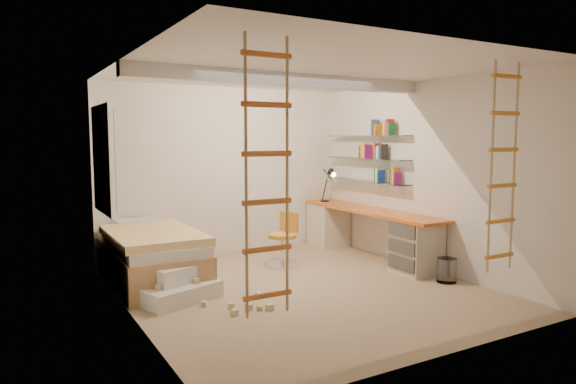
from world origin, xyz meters
TOP-DOWN VIEW (x-y plane):
  - floor at (0.00, 0.00)m, footprint 4.50×4.50m
  - ceiling_beam at (0.00, 0.30)m, footprint 4.00×0.18m
  - window_frame at (-1.97, 1.50)m, footprint 0.06×1.15m
  - window_blind at (-1.93, 1.50)m, footprint 0.02×1.00m
  - rope_ladder_left at (-1.35, -1.75)m, footprint 0.41×0.04m
  - rope_ladder_right at (1.35, -1.75)m, footprint 0.41×0.04m
  - waste_bin at (1.75, -0.68)m, footprint 0.25×0.25m
  - desk at (1.72, 0.86)m, footprint 0.56×2.80m
  - shelves at (1.87, 1.13)m, footprint 0.25×1.80m
  - bed at (-1.48, 1.23)m, footprint 1.02×2.00m
  - task_lamp at (1.67, 1.82)m, footprint 0.14×0.36m
  - swivel_chair at (0.34, 1.04)m, footprint 0.60×0.60m
  - play_platform at (-1.45, 0.35)m, footprint 1.03×0.91m
  - toy_blocks at (-1.14, -0.03)m, footprint 1.16×1.04m
  - books at (1.87, 1.13)m, footprint 0.14×0.64m

SIDE VIEW (x-z plane):
  - floor at x=0.00m, z-range 0.00..0.00m
  - play_platform at x=-1.45m, z-range -0.04..0.34m
  - waste_bin at x=1.75m, z-range 0.00..0.31m
  - toy_blocks at x=-1.14m, z-range -0.13..0.53m
  - swivel_chair at x=0.34m, z-range -0.10..0.67m
  - bed at x=-1.48m, z-range -0.02..0.67m
  - desk at x=1.72m, z-range 0.03..0.78m
  - task_lamp at x=1.67m, z-range 0.85..1.42m
  - shelves at x=1.87m, z-range 1.14..1.86m
  - rope_ladder_left at x=-1.35m, z-range 0.45..2.58m
  - rope_ladder_right at x=1.35m, z-range 0.45..2.58m
  - window_frame at x=-1.97m, z-range 0.88..2.23m
  - window_blind at x=-1.93m, z-range 0.95..2.15m
  - books at x=1.87m, z-range 1.16..2.08m
  - ceiling_beam at x=0.00m, z-range 2.44..2.60m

